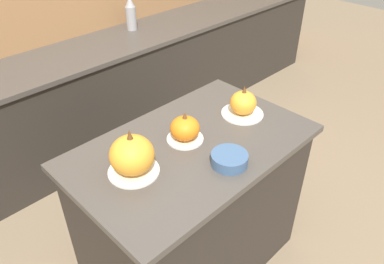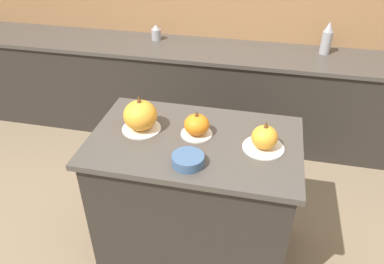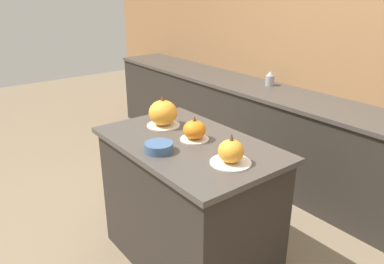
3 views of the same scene
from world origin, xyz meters
name	(u,v)px [view 3 (image 3 of 3)]	position (x,y,z in m)	size (l,w,h in m)	color
ground_plane	(189,259)	(0.00, 0.00, 0.00)	(12.00, 12.00, 0.00)	#847056
wall_back	(351,56)	(0.00, 1.78, 1.25)	(8.00, 0.06, 2.50)	#9E7047
kitchen_island	(188,204)	(0.00, 0.00, 0.46)	(1.21, 0.75, 0.91)	#2D2823
back_counter	(317,151)	(0.00, 1.45, 0.44)	(6.00, 0.60, 0.88)	#2D2823
pumpkin_cake_left	(163,113)	(-0.33, 0.04, 1.00)	(0.23, 0.23, 0.23)	silver
pumpkin_cake_center	(194,130)	(0.00, 0.05, 0.97)	(0.18, 0.18, 0.16)	silver
pumpkin_cake_right	(231,152)	(0.39, 0.00, 0.98)	(0.23, 0.23, 0.18)	silver
bottle_short	(270,79)	(-0.71, 1.58, 0.95)	(0.09, 0.09, 0.14)	#99999E
mixing_bowl	(159,147)	(0.01, -0.22, 0.94)	(0.17, 0.17, 0.05)	#3D5B84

